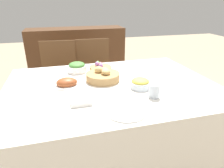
{
  "coord_description": "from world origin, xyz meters",
  "views": [
    {
      "loc": [
        -0.37,
        -1.41,
        1.35
      ],
      "look_at": [
        -0.02,
        -0.09,
        0.77
      ],
      "focal_mm": 32.0,
      "sensor_mm": 36.0,
      "label": 1
    }
  ],
  "objects_px": {
    "drinking_cup": "(154,91)",
    "green_salad_bowl": "(77,67)",
    "egg_basket": "(100,68)",
    "fork": "(102,115)",
    "sideboard": "(77,56)",
    "pineapple_bowl": "(140,83)",
    "ham_platter": "(67,83)",
    "knife": "(148,109)",
    "bread_basket": "(103,76)",
    "chair_far_left": "(59,77)",
    "butter_dish": "(81,102)",
    "dinner_plate": "(126,112)",
    "chair_far_center": "(94,73)",
    "spoon": "(153,108)"
  },
  "relations": [
    {
      "from": "drinking_cup",
      "to": "green_salad_bowl",
      "type": "bearing_deg",
      "value": 124.61
    },
    {
      "from": "egg_basket",
      "to": "fork",
      "type": "xyz_separation_m",
      "value": [
        -0.16,
        -0.8,
        -0.02
      ]
    },
    {
      "from": "sideboard",
      "to": "fork",
      "type": "relative_size",
      "value": 8.96
    },
    {
      "from": "green_salad_bowl",
      "to": "sideboard",
      "type": "bearing_deg",
      "value": 84.73
    },
    {
      "from": "pineapple_bowl",
      "to": "ham_platter",
      "type": "bearing_deg",
      "value": 160.82
    },
    {
      "from": "ham_platter",
      "to": "knife",
      "type": "height_order",
      "value": "ham_platter"
    },
    {
      "from": "bread_basket",
      "to": "pineapple_bowl",
      "type": "xyz_separation_m",
      "value": [
        0.24,
        -0.22,
        -0.0
      ]
    },
    {
      "from": "pineapple_bowl",
      "to": "knife",
      "type": "xyz_separation_m",
      "value": [
        -0.07,
        -0.31,
        -0.04
      ]
    },
    {
      "from": "chair_far_left",
      "to": "butter_dish",
      "type": "distance_m",
      "value": 1.25
    },
    {
      "from": "chair_far_left",
      "to": "green_salad_bowl",
      "type": "bearing_deg",
      "value": -66.63
    },
    {
      "from": "egg_basket",
      "to": "dinner_plate",
      "type": "xyz_separation_m",
      "value": [
        -0.01,
        -0.8,
        -0.02
      ]
    },
    {
      "from": "chair_far_center",
      "to": "bread_basket",
      "type": "bearing_deg",
      "value": -92.61
    },
    {
      "from": "dinner_plate",
      "to": "butter_dish",
      "type": "xyz_separation_m",
      "value": [
        -0.24,
        0.17,
        0.01
      ]
    },
    {
      "from": "ham_platter",
      "to": "pineapple_bowl",
      "type": "bearing_deg",
      "value": -19.18
    },
    {
      "from": "sideboard",
      "to": "drinking_cup",
      "type": "distance_m",
      "value": 2.25
    },
    {
      "from": "chair_far_center",
      "to": "spoon",
      "type": "relative_size",
      "value": 5.24
    },
    {
      "from": "fork",
      "to": "dinner_plate",
      "type": "bearing_deg",
      "value": -3.03
    },
    {
      "from": "sideboard",
      "to": "green_salad_bowl",
      "type": "distance_m",
      "value": 1.58
    },
    {
      "from": "ham_platter",
      "to": "dinner_plate",
      "type": "relative_size",
      "value": 1.04
    },
    {
      "from": "bread_basket",
      "to": "drinking_cup",
      "type": "height_order",
      "value": "bread_basket"
    },
    {
      "from": "chair_far_center",
      "to": "pineapple_bowl",
      "type": "distance_m",
      "value": 1.12
    },
    {
      "from": "knife",
      "to": "chair_far_center",
      "type": "bearing_deg",
      "value": 90.6
    },
    {
      "from": "ham_platter",
      "to": "dinner_plate",
      "type": "bearing_deg",
      "value": -57.54
    },
    {
      "from": "chair_far_center",
      "to": "bread_basket",
      "type": "distance_m",
      "value": 0.9
    },
    {
      "from": "chair_far_center",
      "to": "drinking_cup",
      "type": "bearing_deg",
      "value": -78.65
    },
    {
      "from": "chair_far_left",
      "to": "bread_basket",
      "type": "relative_size",
      "value": 3.28
    },
    {
      "from": "chair_far_center",
      "to": "knife",
      "type": "relative_size",
      "value": 5.24
    },
    {
      "from": "chair_far_center",
      "to": "egg_basket",
      "type": "height_order",
      "value": "chair_far_center"
    },
    {
      "from": "dinner_plate",
      "to": "fork",
      "type": "distance_m",
      "value": 0.14
    },
    {
      "from": "egg_basket",
      "to": "drinking_cup",
      "type": "distance_m",
      "value": 0.7
    },
    {
      "from": "egg_basket",
      "to": "butter_dish",
      "type": "relative_size",
      "value": 1.53
    },
    {
      "from": "egg_basket",
      "to": "butter_dish",
      "type": "distance_m",
      "value": 0.68
    },
    {
      "from": "spoon",
      "to": "pineapple_bowl",
      "type": "bearing_deg",
      "value": 84.88
    },
    {
      "from": "spoon",
      "to": "ham_platter",
      "type": "bearing_deg",
      "value": 137.64
    },
    {
      "from": "egg_basket",
      "to": "fork",
      "type": "relative_size",
      "value": 1.2
    },
    {
      "from": "egg_basket",
      "to": "pineapple_bowl",
      "type": "xyz_separation_m",
      "value": [
        0.2,
        -0.49,
        0.01
      ]
    },
    {
      "from": "spoon",
      "to": "dinner_plate",
      "type": "bearing_deg",
      "value": -176.97
    },
    {
      "from": "pineapple_bowl",
      "to": "drinking_cup",
      "type": "relative_size",
      "value": 1.61
    },
    {
      "from": "spoon",
      "to": "chair_far_left",
      "type": "bearing_deg",
      "value": 114.8
    },
    {
      "from": "drinking_cup",
      "to": "ham_platter",
      "type": "bearing_deg",
      "value": 148.13
    },
    {
      "from": "sideboard",
      "to": "knife",
      "type": "bearing_deg",
      "value": -84.98
    },
    {
      "from": "ham_platter",
      "to": "drinking_cup",
      "type": "distance_m",
      "value": 0.67
    },
    {
      "from": "bread_basket",
      "to": "fork",
      "type": "height_order",
      "value": "bread_basket"
    },
    {
      "from": "green_salad_bowl",
      "to": "fork",
      "type": "relative_size",
      "value": 1.0
    },
    {
      "from": "spoon",
      "to": "green_salad_bowl",
      "type": "bearing_deg",
      "value": 118.26
    },
    {
      "from": "sideboard",
      "to": "bread_basket",
      "type": "xyz_separation_m",
      "value": [
        0.04,
        -1.81,
        0.31
      ]
    },
    {
      "from": "sideboard",
      "to": "egg_basket",
      "type": "distance_m",
      "value": 1.57
    },
    {
      "from": "egg_basket",
      "to": "green_salad_bowl",
      "type": "height_order",
      "value": "green_salad_bowl"
    },
    {
      "from": "bread_basket",
      "to": "butter_dish",
      "type": "relative_size",
      "value": 2.03
    },
    {
      "from": "knife",
      "to": "drinking_cup",
      "type": "relative_size",
      "value": 1.81
    }
  ]
}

